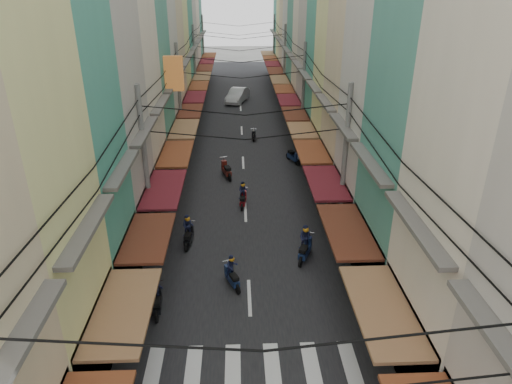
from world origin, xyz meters
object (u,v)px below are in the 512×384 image
object	(u,v)px
bicycle	(390,242)
traffic_sign	(407,293)
market_umbrella	(425,257)
white_car	(238,102)

from	to	relation	value
bicycle	traffic_sign	xyz separation A→B (m)	(-1.69, -6.67, 1.89)
market_umbrella	bicycle	bearing A→B (deg)	86.39
white_car	traffic_sign	distance (m)	37.62
market_umbrella	white_car	bearing A→B (deg)	102.07
white_car	bicycle	bearing A→B (deg)	-58.86
bicycle	market_umbrella	world-z (taller)	market_umbrella
traffic_sign	bicycle	bearing A→B (deg)	75.76
market_umbrella	traffic_sign	distance (m)	2.41
bicycle	traffic_sign	bearing A→B (deg)	-177.11
white_car	bicycle	distance (m)	31.39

